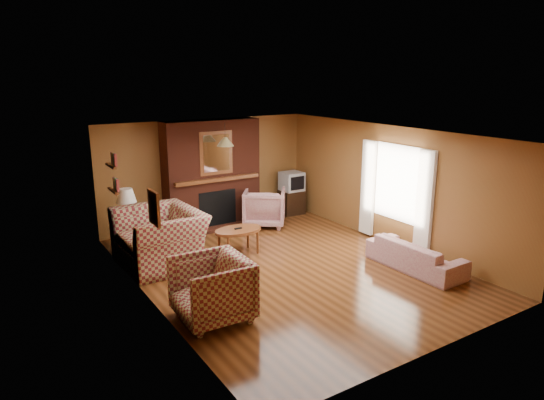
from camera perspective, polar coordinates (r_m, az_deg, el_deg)
floor at (r=8.82m, az=1.69°, el=-7.89°), size 6.50×6.50×0.00m
ceiling at (r=8.20m, az=1.82°, el=7.78°), size 6.50×6.50×0.00m
wall_back at (r=11.20m, az=-7.65°, el=3.32°), size 6.50×0.00×6.50m
wall_front at (r=6.16m, az=19.14°, el=-6.97°), size 6.50×0.00×6.50m
wall_left at (r=7.38m, az=-14.55°, el=-3.04°), size 0.00×6.50×6.50m
wall_right at (r=10.01m, az=13.68°, el=1.67°), size 0.00×6.50×6.50m
fireplace at (r=10.96m, az=-7.06°, el=3.00°), size 2.20×0.82×2.40m
window_right at (r=9.86m, az=14.29°, el=1.00°), size 0.10×1.85×2.00m
bookshelf at (r=9.05m, az=-18.19°, el=3.01°), size 0.09×0.55×0.71m
botanical_print at (r=7.01m, az=-13.70°, el=-0.92°), size 0.05×0.40×0.50m
pendant_light at (r=10.22m, az=-5.53°, el=6.84°), size 0.36×0.36×0.48m
plaid_loveseat at (r=9.00m, az=-13.05°, el=-4.37°), size 1.42×1.61×1.01m
plaid_armchair at (r=6.95m, az=-7.10°, el=-10.37°), size 1.04×1.01×0.92m
floral_sofa at (r=9.03m, az=16.54°, el=-6.20°), size 0.74×1.80×0.52m
floral_armchair at (r=11.04m, az=-0.90°, el=-0.87°), size 1.28×1.29×0.85m
coffee_table at (r=9.32m, az=-3.99°, el=-3.76°), size 0.95×0.59×0.52m
side_table at (r=10.00m, az=-16.48°, el=-3.94°), size 0.45×0.45×0.59m
table_lamp at (r=9.82m, az=-16.75°, el=-0.32°), size 0.39×0.39×0.64m
tv_stand at (r=12.02m, az=2.30°, el=-0.22°), size 0.57×0.53×0.59m
crt_tv at (r=11.89m, az=2.35°, el=2.21°), size 0.50×0.50×0.46m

